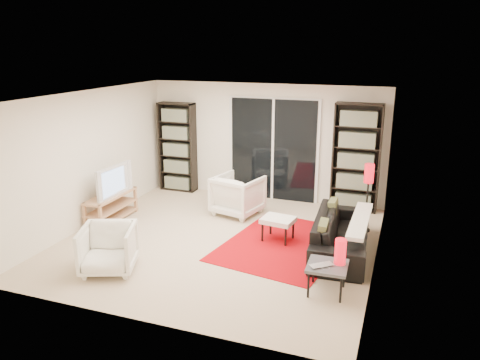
{
  "coord_description": "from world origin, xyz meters",
  "views": [
    {
      "loc": [
        2.77,
        -6.68,
        3.17
      ],
      "look_at": [
        0.25,
        0.3,
        1.0
      ],
      "focal_mm": 35.0,
      "sensor_mm": 36.0,
      "label": 1
    }
  ],
  "objects_px": {
    "sofa": "(341,234)",
    "side_table": "(327,268)",
    "bookshelf_right": "(356,158)",
    "tv_stand": "(111,207)",
    "bookshelf_left": "(178,147)",
    "armchair_back": "(238,195)",
    "armchair_front": "(108,249)",
    "ottoman": "(278,221)",
    "floor_lamp": "(369,181)"
  },
  "relations": [
    {
      "from": "armchair_back",
      "to": "armchair_front",
      "type": "bearing_deg",
      "value": 85.21
    },
    {
      "from": "bookshelf_left",
      "to": "bookshelf_right",
      "type": "distance_m",
      "value": 3.85
    },
    {
      "from": "bookshelf_right",
      "to": "armchair_back",
      "type": "relative_size",
      "value": 2.5
    },
    {
      "from": "ottoman",
      "to": "armchair_front",
      "type": "bearing_deg",
      "value": -136.75
    },
    {
      "from": "armchair_front",
      "to": "bookshelf_left",
      "type": "bearing_deg",
      "value": 81.12
    },
    {
      "from": "side_table",
      "to": "floor_lamp",
      "type": "distance_m",
      "value": 2.44
    },
    {
      "from": "bookshelf_left",
      "to": "bookshelf_right",
      "type": "bearing_deg",
      "value": -0.0
    },
    {
      "from": "armchair_front",
      "to": "tv_stand",
      "type": "bearing_deg",
      "value": 102.29
    },
    {
      "from": "sofa",
      "to": "side_table",
      "type": "bearing_deg",
      "value": 176.76
    },
    {
      "from": "bookshelf_right",
      "to": "armchair_front",
      "type": "height_order",
      "value": "bookshelf_right"
    },
    {
      "from": "bookshelf_right",
      "to": "tv_stand",
      "type": "bearing_deg",
      "value": -152.74
    },
    {
      "from": "sofa",
      "to": "side_table",
      "type": "height_order",
      "value": "sofa"
    },
    {
      "from": "floor_lamp",
      "to": "armchair_front",
      "type": "bearing_deg",
      "value": -139.87
    },
    {
      "from": "tv_stand",
      "to": "floor_lamp",
      "type": "bearing_deg",
      "value": 13.51
    },
    {
      "from": "bookshelf_left",
      "to": "armchair_front",
      "type": "xyz_separation_m",
      "value": [
        0.85,
        -3.87,
        -0.63
      ]
    },
    {
      "from": "ottoman",
      "to": "side_table",
      "type": "xyz_separation_m",
      "value": [
        1.06,
        -1.43,
        0.02
      ]
    },
    {
      "from": "bookshelf_left",
      "to": "tv_stand",
      "type": "bearing_deg",
      "value": -97.92
    },
    {
      "from": "bookshelf_right",
      "to": "floor_lamp",
      "type": "distance_m",
      "value": 1.12
    },
    {
      "from": "ottoman",
      "to": "side_table",
      "type": "bearing_deg",
      "value": -53.49
    },
    {
      "from": "tv_stand",
      "to": "ottoman",
      "type": "height_order",
      "value": "tv_stand"
    },
    {
      "from": "armchair_front",
      "to": "side_table",
      "type": "height_order",
      "value": "armchair_front"
    },
    {
      "from": "armchair_front",
      "to": "bookshelf_right",
      "type": "bearing_deg",
      "value": 30.93
    },
    {
      "from": "sofa",
      "to": "side_table",
      "type": "relative_size",
      "value": 3.84
    },
    {
      "from": "ottoman",
      "to": "tv_stand",
      "type": "bearing_deg",
      "value": -177.26
    },
    {
      "from": "bookshelf_right",
      "to": "armchair_front",
      "type": "xyz_separation_m",
      "value": [
        -3.0,
        -3.87,
        -0.71
      ]
    },
    {
      "from": "tv_stand",
      "to": "armchair_back",
      "type": "xyz_separation_m",
      "value": [
        2.09,
        1.12,
        0.12
      ]
    },
    {
      "from": "bookshelf_left",
      "to": "side_table",
      "type": "height_order",
      "value": "bookshelf_left"
    },
    {
      "from": "bookshelf_right",
      "to": "floor_lamp",
      "type": "bearing_deg",
      "value": -72.39
    },
    {
      "from": "armchair_front",
      "to": "ottoman",
      "type": "bearing_deg",
      "value": 21.93
    },
    {
      "from": "sofa",
      "to": "ottoman",
      "type": "xyz_separation_m",
      "value": [
        -1.05,
        0.08,
        0.04
      ]
    },
    {
      "from": "sofa",
      "to": "armchair_front",
      "type": "height_order",
      "value": "armchair_front"
    },
    {
      "from": "tv_stand",
      "to": "sofa",
      "type": "relative_size",
      "value": 0.58
    },
    {
      "from": "ottoman",
      "to": "floor_lamp",
      "type": "relative_size",
      "value": 0.47
    },
    {
      "from": "armchair_front",
      "to": "ottoman",
      "type": "relative_size",
      "value": 1.33
    },
    {
      "from": "armchair_back",
      "to": "bookshelf_left",
      "type": "bearing_deg",
      "value": -16.25
    },
    {
      "from": "ottoman",
      "to": "sofa",
      "type": "bearing_deg",
      "value": -4.22
    },
    {
      "from": "bookshelf_right",
      "to": "armchair_front",
      "type": "bearing_deg",
      "value": -127.75
    },
    {
      "from": "armchair_front",
      "to": "floor_lamp",
      "type": "distance_m",
      "value": 4.39
    },
    {
      "from": "bookshelf_left",
      "to": "armchair_back",
      "type": "distance_m",
      "value": 2.14
    },
    {
      "from": "sofa",
      "to": "ottoman",
      "type": "distance_m",
      "value": 1.06
    },
    {
      "from": "ottoman",
      "to": "bookshelf_right",
      "type": "bearing_deg",
      "value": 63.4
    },
    {
      "from": "bookshelf_right",
      "to": "armchair_back",
      "type": "distance_m",
      "value": 2.39
    },
    {
      "from": "bookshelf_left",
      "to": "sofa",
      "type": "bearing_deg",
      "value": -27.85
    },
    {
      "from": "bookshelf_left",
      "to": "armchair_front",
      "type": "height_order",
      "value": "bookshelf_left"
    },
    {
      "from": "ottoman",
      "to": "floor_lamp",
      "type": "height_order",
      "value": "floor_lamp"
    },
    {
      "from": "ottoman",
      "to": "bookshelf_left",
      "type": "bearing_deg",
      "value": 145.17
    },
    {
      "from": "bookshelf_left",
      "to": "ottoman",
      "type": "xyz_separation_m",
      "value": [
        2.86,
        -1.99,
        -0.63
      ]
    },
    {
      "from": "armchair_front",
      "to": "ottoman",
      "type": "xyz_separation_m",
      "value": [
        2.0,
        1.88,
        -0.0
      ]
    },
    {
      "from": "tv_stand",
      "to": "bookshelf_left",
      "type": "bearing_deg",
      "value": 82.08
    },
    {
      "from": "side_table",
      "to": "bookshelf_right",
      "type": "bearing_deg",
      "value": 91.08
    }
  ]
}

